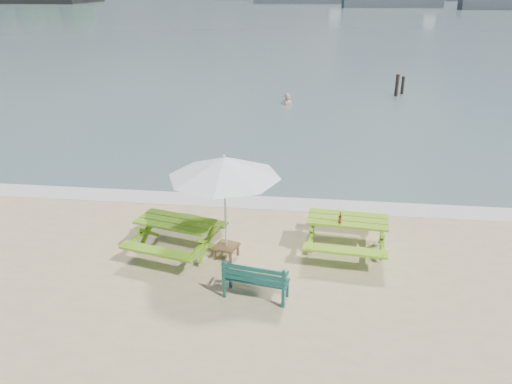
# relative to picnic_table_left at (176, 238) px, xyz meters

# --- Properties ---
(sea) EXTENTS (300.00, 300.00, 0.00)m
(sea) POSITION_rel_picnic_table_left_xyz_m (1.20, 83.42, -0.39)
(sea) COLOR slate
(sea) RESTS_ON ground
(foam_strip) EXTENTS (22.00, 0.90, 0.01)m
(foam_strip) POSITION_rel_picnic_table_left_xyz_m (1.20, 3.02, -0.39)
(foam_strip) COLOR silver
(foam_strip) RESTS_ON ground
(picnic_table_left) EXTENTS (2.13, 2.28, 0.82)m
(picnic_table_left) POSITION_rel_picnic_table_left_xyz_m (0.00, 0.00, 0.00)
(picnic_table_left) COLOR #639C17
(picnic_table_left) RESTS_ON ground
(picnic_table_right) EXTENTS (1.93, 2.11, 0.85)m
(picnic_table_right) POSITION_rel_picnic_table_left_xyz_m (3.80, 0.53, 0.01)
(picnic_table_right) COLOR #77AD1A
(picnic_table_right) RESTS_ON ground
(park_bench) EXTENTS (1.31, 0.63, 0.78)m
(park_bench) POSITION_rel_picnic_table_left_xyz_m (1.98, -1.48, -0.16)
(park_bench) COLOR #10453C
(park_bench) RESTS_ON ground
(side_table) EXTENTS (0.60, 0.60, 0.31)m
(side_table) POSITION_rel_picnic_table_left_xyz_m (1.15, -0.06, -0.23)
(side_table) COLOR brown
(side_table) RESTS_ON ground
(patio_umbrella) EXTENTS (2.98, 2.98, 2.38)m
(patio_umbrella) POSITION_rel_picnic_table_left_xyz_m (1.15, -0.06, 1.76)
(patio_umbrella) COLOR silver
(patio_umbrella) RESTS_ON ground
(beer_bottle) EXTENTS (0.07, 0.07, 0.26)m
(beer_bottle) POSITION_rel_picnic_table_left_xyz_m (3.61, 0.28, 0.54)
(beer_bottle) COLOR brown
(beer_bottle) RESTS_ON picnic_table_right
(swimmer) EXTENTS (0.67, 0.48, 1.73)m
(swimmer) POSITION_rel_picnic_table_left_xyz_m (1.52, 15.24, -0.70)
(swimmer) COLOR tan
(swimmer) RESTS_ON ground
(mooring_pilings) EXTENTS (0.58, 0.78, 1.37)m
(mooring_pilings) POSITION_rel_picnic_table_left_xyz_m (7.40, 18.15, 0.04)
(mooring_pilings) COLOR black
(mooring_pilings) RESTS_ON ground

